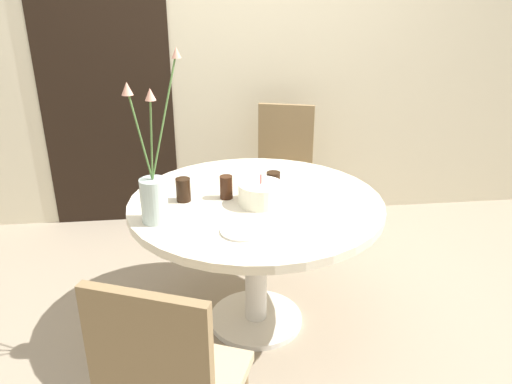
% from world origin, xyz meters
% --- Properties ---
extents(ground_plane, '(16.00, 16.00, 0.00)m').
position_xyz_m(ground_plane, '(0.00, 0.00, 0.00)').
color(ground_plane, gray).
extents(wall_back, '(8.00, 0.05, 2.60)m').
position_xyz_m(wall_back, '(0.00, 1.38, 1.30)').
color(wall_back, beige).
rests_on(wall_back, ground_plane).
extents(doorway_panel, '(0.90, 0.01, 2.05)m').
position_xyz_m(doorway_panel, '(-0.88, 1.35, 1.02)').
color(doorway_panel, black).
rests_on(doorway_panel, ground_plane).
extents(dining_table, '(1.22, 1.22, 0.71)m').
position_xyz_m(dining_table, '(0.00, 0.00, 0.59)').
color(dining_table, beige).
rests_on(dining_table, ground_plane).
extents(chair_near_front, '(0.50, 0.50, 0.92)m').
position_xyz_m(chair_near_front, '(0.30, 0.98, 0.52)').
color(chair_near_front, tan).
rests_on(chair_near_front, ground_plane).
extents(chair_far_back, '(0.52, 0.52, 0.92)m').
position_xyz_m(chair_far_back, '(-0.39, -0.95, 0.52)').
color(chair_far_back, tan).
rests_on(chair_far_back, ground_plane).
extents(birthday_cake, '(0.21, 0.21, 0.15)m').
position_xyz_m(birthday_cake, '(0.02, -0.05, 0.76)').
color(birthday_cake, white).
rests_on(birthday_cake, dining_table).
extents(flower_vase, '(0.24, 0.22, 0.72)m').
position_xyz_m(flower_vase, '(-0.46, -0.18, 0.86)').
color(flower_vase, '#B2C6C1').
rests_on(flower_vase, dining_table).
extents(side_plate, '(0.19, 0.19, 0.01)m').
position_xyz_m(side_plate, '(-0.09, -0.33, 0.71)').
color(side_plate, silver).
rests_on(side_plate, dining_table).
extents(drink_glass_0, '(0.07, 0.07, 0.11)m').
position_xyz_m(drink_glass_0, '(-0.34, 0.03, 0.76)').
color(drink_glass_0, black).
rests_on(drink_glass_0, dining_table).
extents(drink_glass_1, '(0.07, 0.07, 0.10)m').
position_xyz_m(drink_glass_1, '(0.10, 0.09, 0.76)').
color(drink_glass_1, black).
rests_on(drink_glass_1, dining_table).
extents(drink_glass_2, '(0.06, 0.06, 0.11)m').
position_xyz_m(drink_glass_2, '(-0.14, 0.04, 0.76)').
color(drink_glass_2, '#33190C').
rests_on(drink_glass_2, dining_table).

